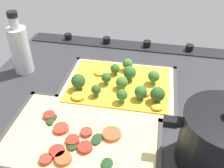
% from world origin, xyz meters
% --- Properties ---
extents(ground_plane, '(0.77, 0.67, 0.03)m').
position_xyz_m(ground_plane, '(0.00, 0.00, -0.01)').
color(ground_plane, '#28282B').
extents(stove_control_panel, '(0.74, 0.07, 0.03)m').
position_xyz_m(stove_control_panel, '(0.00, -0.30, 0.01)').
color(stove_control_panel, black).
rests_on(stove_control_panel, ground_plane).
extents(baking_tray_front, '(0.34, 0.27, 0.01)m').
position_xyz_m(baking_tray_front, '(-0.02, -0.03, 0.00)').
color(baking_tray_front, '#33302D').
rests_on(baking_tray_front, ground_plane).
extents(broccoli_pizza, '(0.32, 0.25, 0.06)m').
position_xyz_m(broccoli_pizza, '(-0.03, -0.02, 0.02)').
color(broccoli_pizza, '#D3B77F').
rests_on(broccoli_pizza, baking_tray_front).
extents(baking_tray_back, '(0.37, 0.26, 0.01)m').
position_xyz_m(baking_tray_back, '(0.03, 0.18, 0.00)').
color(baking_tray_back, '#33302D').
rests_on(baking_tray_back, ground_plane).
extents(veggie_pizza_back, '(0.35, 0.24, 0.02)m').
position_xyz_m(veggie_pizza_back, '(0.03, 0.18, 0.01)').
color(veggie_pizza_back, tan).
rests_on(veggie_pizza_back, baking_tray_back).
extents(cooking_pot, '(0.24, 0.17, 0.15)m').
position_xyz_m(cooking_pot, '(-0.26, 0.19, 0.07)').
color(cooking_pot, black).
rests_on(cooking_pot, ground_plane).
extents(oil_bottle, '(0.06, 0.06, 0.20)m').
position_xyz_m(oil_bottle, '(0.30, -0.06, 0.08)').
color(oil_bottle, '#B7BCC6').
rests_on(oil_bottle, ground_plane).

